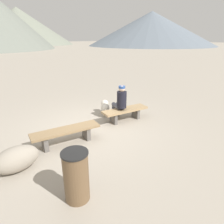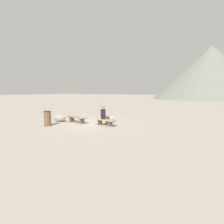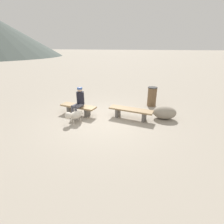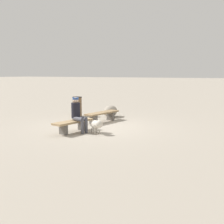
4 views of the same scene
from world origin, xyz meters
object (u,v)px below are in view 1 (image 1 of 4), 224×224
at_px(bench_left, 66,133).
at_px(bench_right, 125,112).
at_px(trash_bin, 76,176).
at_px(boulder, 16,159).
at_px(dog, 105,106).
at_px(seated_person, 120,101).

relative_size(bench_left, bench_right, 1.11).
distance_m(bench_left, bench_right, 2.32).
relative_size(trash_bin, boulder, 1.01).
bearing_deg(dog, trash_bin, 170.73).
distance_m(bench_left, dog, 2.33).
distance_m(bench_left, trash_bin, 2.04).
bearing_deg(bench_left, boulder, -156.39).
height_order(bench_right, boulder, boulder).
xyz_separation_m(trash_bin, boulder, (-0.54, 1.55, -0.20)).
bearing_deg(trash_bin, bench_right, 31.44).
xyz_separation_m(bench_left, seated_person, (2.20, 0.20, 0.39)).
distance_m(seated_person, dog, 0.83).
bearing_deg(trash_bin, seated_person, 34.06).
bearing_deg(seated_person, bench_left, -158.59).
distance_m(dog, boulder, 3.72).
xyz_separation_m(bench_left, boulder, (-1.37, -0.30, -0.04)).
xyz_separation_m(bench_left, trash_bin, (-0.83, -1.85, 0.16)).
relative_size(bench_left, seated_person, 1.50).
relative_size(bench_right, boulder, 1.77).
bearing_deg(dog, seated_person, -137.52).
distance_m(bench_right, dog, 0.88).
bearing_deg(seated_person, dog, 111.24).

